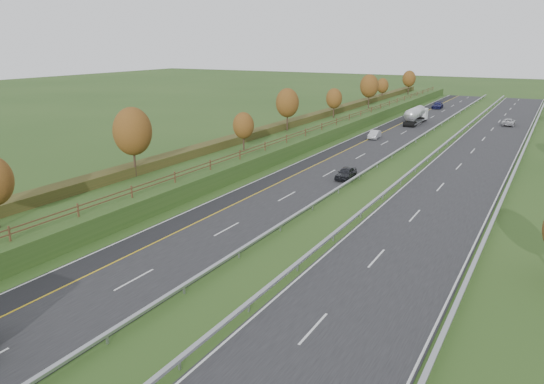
{
  "coord_description": "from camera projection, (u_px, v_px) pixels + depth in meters",
  "views": [
    {
      "loc": [
        26.45,
        -14.72,
        16.43
      ],
      "look_at": [
        2.61,
        29.07,
        2.2
      ],
      "focal_mm": 35.0,
      "sensor_mm": 36.0,
      "label": 1
    }
  ],
  "objects": [
    {
      "name": "ground",
      "position": [
        398.0,
        167.0,
        71.88
      ],
      "size": [
        400.0,
        400.0,
        0.0
      ],
      "primitive_type": "plane",
      "color": "#29481A",
      "rests_on": "ground"
    },
    {
      "name": "near_carriageway",
      "position": [
        355.0,
        154.0,
        79.77
      ],
      "size": [
        10.5,
        200.0,
        0.04
      ],
      "primitive_type": "cube",
      "color": "black",
      "rests_on": "ground"
    },
    {
      "name": "far_carriageway",
      "position": [
        470.0,
        166.0,
        72.19
      ],
      "size": [
        10.5,
        200.0,
        0.04
      ],
      "primitive_type": "cube",
      "color": "black",
      "rests_on": "ground"
    },
    {
      "name": "hard_shoulder",
      "position": [
        332.0,
        152.0,
        81.5
      ],
      "size": [
        3.0,
        200.0,
        0.04
      ],
      "primitive_type": "cube",
      "color": "black",
      "rests_on": "ground"
    },
    {
      "name": "lane_markings",
      "position": [
        396.0,
        158.0,
        76.72
      ],
      "size": [
        26.75,
        200.0,
        0.01
      ],
      "color": "silver",
      "rests_on": "near_carriageway"
    },
    {
      "name": "embankment_left",
      "position": [
        279.0,
        140.0,
        85.48
      ],
      "size": [
        12.0,
        200.0,
        2.0
      ],
      "primitive_type": "cube",
      "color": "#29481A",
      "rests_on": "ground"
    },
    {
      "name": "hedge_left",
      "position": [
        268.0,
        130.0,
        85.97
      ],
      "size": [
        2.2,
        180.0,
        1.1
      ],
      "primitive_type": "cube",
      "color": "#363B18",
      "rests_on": "embankment_left"
    },
    {
      "name": "fence_left",
      "position": [
        303.0,
        132.0,
        82.59
      ],
      "size": [
        0.12,
        189.06,
        1.2
      ],
      "color": "#422B19",
      "rests_on": "embankment_left"
    },
    {
      "name": "median_barrier_near",
      "position": [
        392.0,
        154.0,
        76.99
      ],
      "size": [
        0.32,
        200.0,
        0.71
      ],
      "color": "#96989E",
      "rests_on": "ground"
    },
    {
      "name": "median_barrier_far",
      "position": [
        428.0,
        158.0,
        74.64
      ],
      "size": [
        0.32,
        200.0,
        0.71
      ],
      "color": "#96989E",
      "rests_on": "ground"
    },
    {
      "name": "outer_barrier_far",
      "position": [
        517.0,
        166.0,
        69.36
      ],
      "size": [
        0.32,
        200.0,
        0.71
      ],
      "color": "#96989E",
      "rests_on": "ground"
    },
    {
      "name": "trees_left",
      "position": [
        271.0,
        109.0,
        81.0
      ],
      "size": [
        6.64,
        164.3,
        7.66
      ],
      "color": "#2D2116",
      "rests_on": "embankment_left"
    },
    {
      "name": "road_tanker",
      "position": [
        416.0,
        115.0,
        108.58
      ],
      "size": [
        2.4,
        11.22,
        3.46
      ],
      "color": "silver",
      "rests_on": "near_carriageway"
    },
    {
      "name": "car_dark_near",
      "position": [
        346.0,
        173.0,
        65.3
      ],
      "size": [
        1.7,
        4.22,
        1.44
      ],
      "primitive_type": "imported",
      "rotation": [
        0.0,
        0.0,
        0.0
      ],
      "color": "black",
      "rests_on": "near_carriageway"
    },
    {
      "name": "car_silver_mid",
      "position": [
        375.0,
        134.0,
        92.34
      ],
      "size": [
        1.83,
        4.39,
        1.41
      ],
      "primitive_type": "imported",
      "rotation": [
        0.0,
        0.0,
        0.08
      ],
      "color": "#B1B2B6",
      "rests_on": "near_carriageway"
    },
    {
      "name": "car_small_far",
      "position": [
        438.0,
        105.0,
        133.62
      ],
      "size": [
        2.49,
        5.64,
        1.61
      ],
      "primitive_type": "imported",
      "rotation": [
        0.0,
        0.0,
        0.04
      ],
      "color": "#161846",
      "rests_on": "near_carriageway"
    },
    {
      "name": "car_oncoming",
      "position": [
        509.0,
        122.0,
        106.71
      ],
      "size": [
        2.35,
        5.02,
        1.39
      ],
      "primitive_type": "imported",
      "rotation": [
        0.0,
        0.0,
        3.15
      ],
      "color": "#B0B0B5",
      "rests_on": "far_carriageway"
    }
  ]
}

